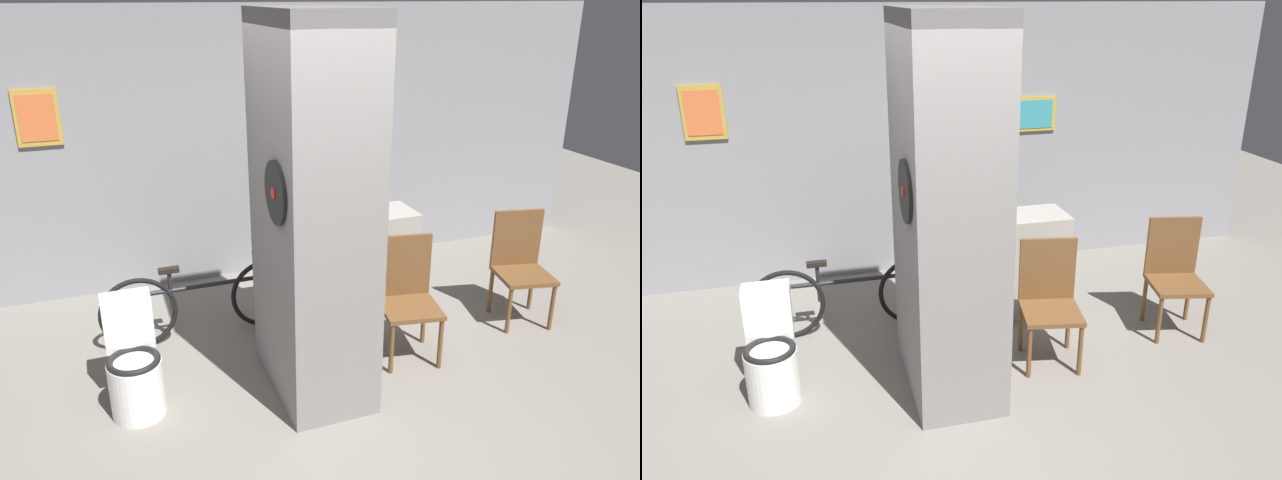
{
  "view_description": "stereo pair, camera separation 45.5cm",
  "coord_description": "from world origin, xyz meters",
  "views": [
    {
      "loc": [
        -1.21,
        -3.16,
        2.67
      ],
      "look_at": [
        0.31,
        0.91,
        0.95
      ],
      "focal_mm": 35.0,
      "sensor_mm": 36.0,
      "label": 1
    },
    {
      "loc": [
        -0.78,
        -3.3,
        2.67
      ],
      "look_at": [
        0.31,
        0.91,
        0.95
      ],
      "focal_mm": 35.0,
      "sensor_mm": 36.0,
      "label": 2
    }
  ],
  "objects": [
    {
      "name": "ground_plane",
      "position": [
        0.0,
        0.0,
        0.0
      ],
      "size": [
        14.0,
        14.0,
        0.0
      ],
      "primitive_type": "plane",
      "color": "slate"
    },
    {
      "name": "wall_back",
      "position": [
        -0.0,
        2.63,
        1.3
      ],
      "size": [
        8.0,
        0.09,
        2.6
      ],
      "color": "gray",
      "rests_on": "ground_plane"
    },
    {
      "name": "pillar_center",
      "position": [
        0.11,
        0.51,
        1.3
      ],
      "size": [
        0.63,
        1.02,
        2.6
      ],
      "color": "gray",
      "rests_on": "ground_plane"
    },
    {
      "name": "counter_shelf",
      "position": [
        0.74,
        1.44,
        0.46
      ],
      "size": [
        1.27,
        0.44,
        0.91
      ],
      "color": "gray",
      "rests_on": "ground_plane"
    },
    {
      "name": "toilet",
      "position": [
        -1.13,
        0.65,
        0.33
      ],
      "size": [
        0.36,
        0.52,
        0.78
      ],
      "color": "white",
      "rests_on": "ground_plane"
    },
    {
      "name": "chair_near_pillar",
      "position": [
        0.93,
        0.65,
        0.51
      ],
      "size": [
        0.51,
        0.51,
        0.95
      ],
      "rotation": [
        0.0,
        0.0,
        -0.18
      ],
      "color": "brown",
      "rests_on": "ground_plane"
    },
    {
      "name": "chair_by_doorway",
      "position": [
        2.13,
        0.84,
        0.51
      ],
      "size": [
        0.52,
        0.52,
        0.95
      ],
      "rotation": [
        0.0,
        0.0,
        -0.21
      ],
      "color": "brown",
      "rests_on": "ground_plane"
    },
    {
      "name": "bicycle",
      "position": [
        -0.49,
        1.45,
        0.32
      ],
      "size": [
        1.67,
        0.42,
        0.66
      ],
      "color": "black",
      "rests_on": "ground_plane"
    },
    {
      "name": "bottle_tall",
      "position": [
        0.65,
        1.47,
        1.02
      ],
      "size": [
        0.06,
        0.06,
        0.3
      ],
      "color": "silver",
      "rests_on": "counter_shelf"
    }
  ]
}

